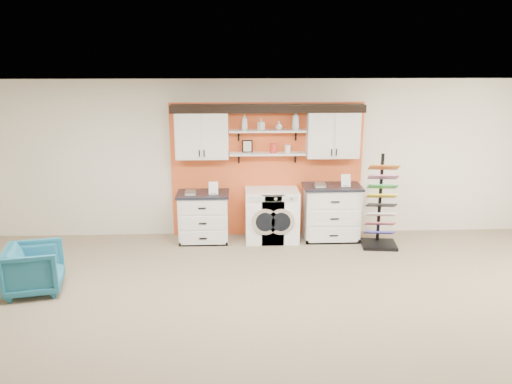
{
  "coord_description": "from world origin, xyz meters",
  "views": [
    {
      "loc": [
        -0.55,
        -4.73,
        3.19
      ],
      "look_at": [
        -0.26,
        2.3,
        1.25
      ],
      "focal_mm": 35.0,
      "sensor_mm": 36.0,
      "label": 1
    }
  ],
  "objects_px": {
    "washer": "(264,215)",
    "base_cabinet_left": "(204,217)",
    "armchair": "(34,269)",
    "base_cabinet_right": "(331,212)",
    "sample_rack": "(380,217)",
    "dryer": "(279,215)"
  },
  "relations": [
    {
      "from": "washer",
      "to": "base_cabinet_left",
      "type": "bearing_deg",
      "value": 179.82
    },
    {
      "from": "base_cabinet_right",
      "to": "sample_rack",
      "type": "xyz_separation_m",
      "value": [
        0.77,
        -0.38,
        0.02
      ]
    },
    {
      "from": "washer",
      "to": "armchair",
      "type": "relative_size",
      "value": 1.25
    },
    {
      "from": "dryer",
      "to": "sample_rack",
      "type": "height_order",
      "value": "sample_rack"
    },
    {
      "from": "base_cabinet_right",
      "to": "armchair",
      "type": "height_order",
      "value": "base_cabinet_right"
    },
    {
      "from": "base_cabinet_left",
      "to": "base_cabinet_right",
      "type": "xyz_separation_m",
      "value": [
        2.26,
        -0.0,
        0.05
      ]
    },
    {
      "from": "armchair",
      "to": "base_cabinet_right",
      "type": "bearing_deg",
      "value": -78.85
    },
    {
      "from": "dryer",
      "to": "armchair",
      "type": "bearing_deg",
      "value": -152.19
    },
    {
      "from": "dryer",
      "to": "armchair",
      "type": "xyz_separation_m",
      "value": [
        -3.57,
        -1.88,
        -0.12
      ]
    },
    {
      "from": "base_cabinet_left",
      "to": "armchair",
      "type": "height_order",
      "value": "base_cabinet_left"
    },
    {
      "from": "base_cabinet_left",
      "to": "washer",
      "type": "bearing_deg",
      "value": -0.18
    },
    {
      "from": "washer",
      "to": "dryer",
      "type": "distance_m",
      "value": 0.27
    },
    {
      "from": "base_cabinet_left",
      "to": "armchair",
      "type": "distance_m",
      "value": 2.92
    },
    {
      "from": "washer",
      "to": "sample_rack",
      "type": "bearing_deg",
      "value": -10.97
    },
    {
      "from": "sample_rack",
      "to": "washer",
      "type": "bearing_deg",
      "value": 175.57
    },
    {
      "from": "base_cabinet_left",
      "to": "armchair",
      "type": "bearing_deg",
      "value": -139.82
    },
    {
      "from": "base_cabinet_left",
      "to": "washer",
      "type": "distance_m",
      "value": 1.07
    },
    {
      "from": "base_cabinet_right",
      "to": "armchair",
      "type": "distance_m",
      "value": 4.87
    },
    {
      "from": "washer",
      "to": "sample_rack",
      "type": "relative_size",
      "value": 0.58
    },
    {
      "from": "base_cabinet_right",
      "to": "armchair",
      "type": "relative_size",
      "value": 1.37
    },
    {
      "from": "base_cabinet_right",
      "to": "dryer",
      "type": "relative_size",
      "value": 1.1
    },
    {
      "from": "sample_rack",
      "to": "armchair",
      "type": "distance_m",
      "value": 5.48
    }
  ]
}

